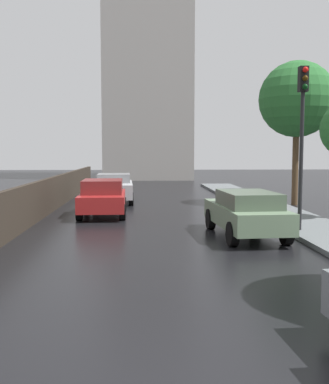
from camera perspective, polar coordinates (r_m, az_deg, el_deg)
car_green_near_kerb at (r=13.91m, az=10.05°, el=-2.47°), size 1.93×4.29×1.37m
car_silver_mid_road at (r=23.05m, az=-6.30°, el=0.54°), size 2.01×4.18×1.42m
car_red_far_lane at (r=18.32m, az=-7.65°, el=-0.63°), size 1.88×3.95×1.43m
traffic_light at (r=14.60m, az=16.73°, el=8.67°), size 0.26×0.39×4.93m
street_tree_far at (r=22.76m, az=16.10°, el=10.94°), size 3.54×3.54×6.75m
distant_tower at (r=46.65m, az=-1.93°, el=15.24°), size 8.40×12.04×21.60m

